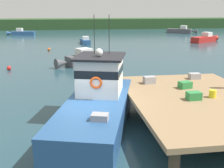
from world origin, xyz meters
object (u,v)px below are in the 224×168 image
Objects in this scene: moored_boat_far_left at (85,41)px; moored_boat_outer_mooring at (205,39)px; crate_single_by_cleat at (194,96)px; moored_boat_off_the_point at (88,59)px; crate_stack_near_edge at (185,85)px; main_fishing_boat at (98,101)px; moored_boat_mid_harbor at (181,31)px; crate_single_far at (149,80)px; moored_boat_near_channel at (22,33)px; bait_bucket at (213,94)px; crate_stack_mid_dock at (194,76)px; mooring_buoy_channel_marker at (9,68)px; mooring_buoy_spare_mooring at (49,49)px.

moored_boat_outer_mooring is at bearing -1.57° from moored_boat_far_left.
moored_boat_far_left is at bearing 178.43° from moored_boat_outer_mooring.
moored_boat_off_the_point is (-3.65, 14.87, -0.84)m from crate_single_by_cleat.
main_fishing_boat is at bearing -168.98° from crate_stack_near_edge.
crate_single_far is at bearing -113.56° from moored_boat_mid_harbor.
crate_single_far is 0.10× the size of moored_boat_mid_harbor.
moored_boat_mid_harbor is (20.40, 14.73, 0.16)m from moored_boat_far_left.
crate_single_by_cleat reaches higher than moored_boat_near_channel.
bait_bucket is 0.08× the size of moored_boat_far_left.
main_fishing_boat is 16.54× the size of crate_single_by_cleat.
moored_boat_near_channel is (-15.75, 42.33, -0.91)m from crate_stack_mid_dock.
mooring_buoy_channel_marker is at bearing -83.44° from moored_boat_near_channel.
mooring_buoy_channel_marker is at bearing 140.81° from crate_stack_mid_dock.
moored_boat_mid_harbor is at bearing 70.10° from bait_bucket.
bait_bucket is at bearing -70.21° from mooring_buoy_spare_mooring.
crate_single_by_cleat is 1.64× the size of mooring_buoy_channel_marker.
moored_boat_far_left is (-3.31, 29.11, -1.00)m from crate_stack_near_edge.
moored_boat_off_the_point reaches higher than mooring_buoy_channel_marker.
crate_stack_near_edge is at bearing -83.51° from moored_boat_far_left.
moored_boat_outer_mooring reaches higher than mooring_buoy_channel_marker.
moored_boat_outer_mooring reaches higher than mooring_buoy_spare_mooring.
bait_bucket reaches higher than crate_stack_mid_dock.
moored_boat_off_the_point is (-4.00, 13.04, -0.84)m from crate_stack_near_edge.
moored_boat_mid_harbor is (17.09, 43.84, -0.84)m from crate_stack_near_edge.
main_fishing_boat reaches higher than mooring_buoy_spare_mooring.
moored_boat_outer_mooring is at bearing 14.52° from mooring_buoy_spare_mooring.
moored_boat_outer_mooring reaches higher than moored_boat_near_channel.
crate_stack_mid_dock is 12.46m from moored_boat_off_the_point.
crate_single_far is at bearing -73.20° from moored_boat_near_channel.
crate_single_far is 3.23m from crate_single_by_cleat.
crate_single_by_cleat is 31.10m from moored_boat_far_left.
crate_stack_mid_dock is 44.95m from moored_boat_mid_harbor.
mooring_buoy_channel_marker is 1.04× the size of mooring_buoy_spare_mooring.
crate_stack_near_edge reaches higher than mooring_buoy_spare_mooring.
crate_single_by_cleat is at bearing -110.90° from moored_boat_mid_harbor.
moored_boat_near_channel is (-12.96, 42.92, -0.94)m from crate_single_far.
moored_boat_far_left is 8.06m from mooring_buoy_spare_mooring.
crate_stack_mid_dock is 22.91m from mooring_buoy_spare_mooring.
bait_bucket is 25.84m from mooring_buoy_spare_mooring.
crate_stack_mid_dock is 1.00× the size of crate_stack_near_edge.
moored_boat_off_the_point is (-2.48, 11.86, -0.86)m from crate_single_far.
main_fishing_boat reaches higher than moored_boat_far_left.
crate_single_by_cleat reaches higher than bait_bucket.
moored_boat_mid_harbor is at bearing -0.48° from moored_boat_near_channel.
moored_boat_far_left is (-3.93, 30.76, -1.00)m from bait_bucket.
bait_bucket is (2.13, -2.83, -0.02)m from crate_single_far.
mooring_buoy_channel_marker is (-6.28, 12.43, -0.82)m from main_fishing_boat.
crate_stack_mid_dock is 0.11× the size of moored_boat_outer_mooring.
moored_boat_far_left is 18.24m from moored_boat_outer_mooring.
moored_boat_far_left is at bearing 67.08° from mooring_buoy_channel_marker.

